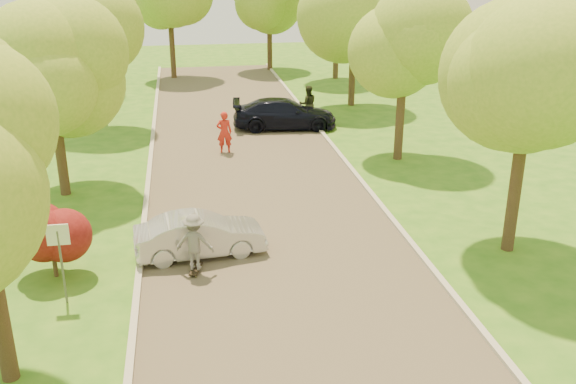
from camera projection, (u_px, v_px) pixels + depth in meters
ground at (322, 375)px, 13.63m from camera, size 100.00×100.00×0.00m
road at (269, 224)px, 20.99m from camera, size 8.00×60.00×0.01m
curb_left at (143, 231)px, 20.34m from camera, size 0.18×60.00×0.12m
curb_right at (388, 215)px, 21.60m from camera, size 0.18×60.00×0.12m
street_sign at (59, 247)px, 15.85m from camera, size 0.55×0.06×2.17m
red_shrub at (51, 240)px, 17.31m from camera, size 1.70×1.70×1.95m
tree_l_midb at (55, 69)px, 21.97m from camera, size 4.30×4.20×6.62m
tree_l_far at (97, 14)px, 30.93m from camera, size 4.92×4.80×7.79m
tree_r_mida at (540, 64)px, 17.34m from camera, size 5.13×5.00×7.95m
tree_r_midb at (409, 43)px, 25.80m from camera, size 4.51×4.40×7.01m
tree_bg_a at (70, 4)px, 37.97m from camera, size 5.12×5.00×7.72m
tree_bg_c at (173, 3)px, 42.70m from camera, size 4.92×4.80×7.33m
silver_sedan at (200, 235)px, 18.73m from camera, size 3.92×1.72×1.25m
dark_sedan at (285, 114)px, 31.86m from camera, size 5.29×2.57×1.48m
longboard at (196, 269)px, 17.92m from camera, size 0.44×0.86×0.10m
skateboarder at (195, 242)px, 17.62m from camera, size 1.17×0.86×1.62m
person_striped at (224, 132)px, 28.01m from camera, size 0.68×0.45×1.85m
person_olive at (308, 104)px, 32.93m from camera, size 0.93×0.73×1.90m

